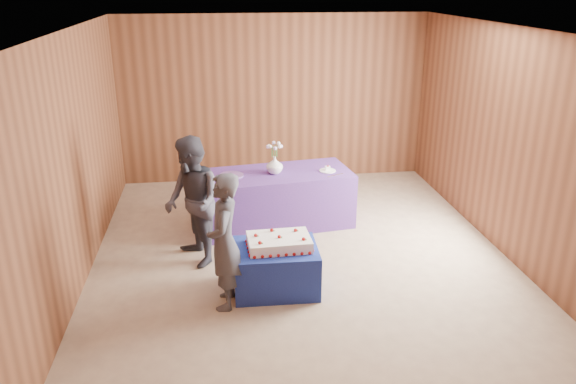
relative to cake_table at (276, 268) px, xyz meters
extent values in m
plane|color=tan|center=(0.39, 0.68, -0.25)|extent=(6.00, 6.00, 0.00)
cube|color=brown|center=(0.39, 3.68, 1.10)|extent=(5.00, 0.04, 2.70)
cube|color=brown|center=(0.39, -2.32, 1.10)|extent=(5.00, 0.04, 2.70)
cube|color=brown|center=(-2.11, 0.68, 1.10)|extent=(0.04, 6.00, 2.70)
cube|color=brown|center=(2.89, 0.68, 1.10)|extent=(0.04, 6.00, 2.70)
cube|color=white|center=(0.39, 0.68, 2.45)|extent=(5.00, 6.00, 0.04)
cube|color=#1C309A|center=(0.00, 0.00, 0.00)|extent=(0.91, 0.72, 0.50)
cube|color=#592F83|center=(0.21, 1.74, 0.12)|extent=(2.10, 1.17, 0.75)
cube|color=white|center=(0.04, 0.00, 0.31)|extent=(0.68, 0.47, 0.12)
sphere|color=#9C0C0C|center=(-0.28, -0.23, 0.27)|extent=(0.04, 0.04, 0.04)
sphere|color=#9C0C0C|center=(0.38, -0.21, 0.27)|extent=(0.04, 0.04, 0.04)
sphere|color=#9C0C0C|center=(-0.30, 0.21, 0.27)|extent=(0.04, 0.04, 0.04)
sphere|color=#9C0C0C|center=(0.36, 0.24, 0.27)|extent=(0.04, 0.04, 0.04)
sphere|color=#9C0C0C|center=(-0.16, -0.12, 0.39)|extent=(0.04, 0.04, 0.04)
cone|color=#185012|center=(-0.13, -0.12, 0.38)|extent=(0.01, 0.03, 0.03)
sphere|color=#9C0C0C|center=(0.21, 0.11, 0.39)|extent=(0.04, 0.04, 0.04)
cone|color=#185012|center=(0.24, 0.11, 0.38)|extent=(0.01, 0.03, 0.03)
sphere|color=#9C0C0C|center=(0.04, 0.00, 0.39)|extent=(0.04, 0.04, 0.04)
cone|color=#185012|center=(0.07, 0.00, 0.38)|extent=(0.01, 0.03, 0.03)
imported|color=silver|center=(0.18, 1.72, 0.62)|extent=(0.26, 0.26, 0.23)
cylinder|color=#2D6127|center=(0.22, 1.72, 0.81)|extent=(0.01, 0.01, 0.15)
sphere|color=#C4ABDD|center=(0.27, 1.72, 0.88)|extent=(0.05, 0.05, 0.05)
cylinder|color=#2D6127|center=(0.20, 1.75, 0.81)|extent=(0.01, 0.01, 0.15)
sphere|color=white|center=(0.24, 1.78, 0.88)|extent=(0.05, 0.05, 0.05)
cylinder|color=#2D6127|center=(0.18, 1.76, 0.81)|extent=(0.01, 0.01, 0.15)
sphere|color=#C4ABDD|center=(0.18, 1.81, 0.88)|extent=(0.05, 0.05, 0.05)
cylinder|color=#2D6127|center=(0.15, 1.75, 0.81)|extent=(0.01, 0.01, 0.15)
sphere|color=white|center=(0.12, 1.78, 0.88)|extent=(0.05, 0.05, 0.05)
cylinder|color=#2D6127|center=(0.14, 1.72, 0.81)|extent=(0.01, 0.01, 0.15)
sphere|color=#C4ABDD|center=(0.09, 1.72, 0.88)|extent=(0.05, 0.05, 0.05)
cylinder|color=#2D6127|center=(0.15, 1.70, 0.81)|extent=(0.01, 0.01, 0.15)
sphere|color=white|center=(0.12, 1.66, 0.88)|extent=(0.05, 0.05, 0.05)
cylinder|color=#2D6127|center=(0.18, 1.68, 0.81)|extent=(0.01, 0.01, 0.15)
sphere|color=#C4ABDD|center=(0.18, 1.63, 0.88)|extent=(0.05, 0.05, 0.05)
cylinder|color=#2D6127|center=(0.20, 1.70, 0.81)|extent=(0.01, 0.01, 0.15)
sphere|color=white|center=(0.24, 1.66, 0.88)|extent=(0.05, 0.05, 0.05)
cylinder|color=#6A468C|center=(-0.40, 1.67, 0.51)|extent=(0.40, 0.40, 0.02)
cylinder|color=white|center=(0.90, 1.71, 0.51)|extent=(0.29, 0.29, 0.01)
cube|color=white|center=(0.90, 1.71, 0.54)|extent=(0.07, 0.06, 0.06)
sphere|color=#9C0C0C|center=(0.90, 1.70, 0.58)|extent=(0.02, 0.02, 0.02)
cube|color=silver|center=(0.97, 1.53, 0.50)|extent=(0.24, 0.13, 0.00)
imported|color=#393A44|center=(-0.54, -0.25, 0.47)|extent=(0.40, 0.56, 1.44)
imported|color=#36353F|center=(-0.89, 0.75, 0.52)|extent=(0.82, 0.91, 1.55)
camera|label=1|loc=(-0.57, -5.37, 2.94)|focal=35.00mm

